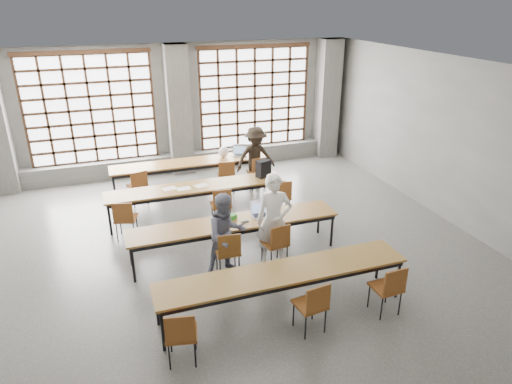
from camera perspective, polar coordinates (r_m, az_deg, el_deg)
floor at (r=8.66m, az=-2.58°, el=-8.95°), size 11.00×11.00×0.00m
ceiling at (r=7.41m, az=-3.08°, el=14.61°), size 11.00×11.00×0.00m
wall_back at (r=13.02m, az=-9.85°, el=10.25°), size 10.00×0.00×10.00m
wall_right at (r=10.36m, az=24.87°, el=5.04°), size 0.00×11.00×11.00m
column_mid at (r=12.75m, az=-9.63°, el=9.99°), size 0.60×0.55×3.50m
column_right at (r=14.18m, az=8.90°, el=11.37°), size 0.60×0.55×3.50m
window_left at (r=12.75m, az=-19.96°, el=9.62°), size 3.32×0.12×3.00m
window_right at (r=13.45m, az=-0.18°, el=11.65°), size 3.32×0.12×3.00m
sill_ledge at (r=13.24m, az=-9.26°, el=3.74°), size 9.80×0.35×0.50m
desk_row_a at (r=11.80m, az=-8.23°, el=3.49°), size 4.00×0.70×0.73m
desk_row_b at (r=10.25m, az=-7.42°, el=0.41°), size 4.00×0.70×0.73m
desk_row_c at (r=8.60m, az=-2.71°, el=-4.07°), size 4.00×0.70×0.73m
desk_row_d at (r=7.15m, az=3.45°, el=-10.28°), size 4.00×0.70×0.73m
chair_back_left at (r=11.11m, az=-14.53°, el=0.97°), size 0.51×0.51×0.88m
chair_back_mid at (r=11.44m, az=-3.70°, el=2.35°), size 0.49×0.49×0.88m
chair_back_right at (r=11.66m, az=0.18°, el=2.83°), size 0.45×0.46×0.88m
chair_mid_left at (r=9.56m, az=-16.10°, el=-2.93°), size 0.52×0.52×0.88m
chair_mid_centre at (r=9.81m, az=-4.34°, el=-1.33°), size 0.45×0.45×0.88m
chair_mid_right at (r=10.22m, az=3.21°, el=-0.26°), size 0.48×0.48×0.88m
chair_front_left at (r=8.06m, az=-3.49°, el=-7.15°), size 0.45×0.45×0.88m
chair_front_right at (r=8.32m, az=2.63°, el=-6.10°), size 0.48×0.49×0.88m
chair_near_left at (r=6.37m, az=-9.36°, el=-16.89°), size 0.50×0.50×0.88m
chair_near_mid at (r=6.84m, az=7.15°, el=-13.55°), size 0.47×0.47×0.88m
chair_near_right at (r=7.42m, az=16.35°, el=-11.14°), size 0.43×0.44×0.88m
student_male at (r=8.25m, az=2.26°, el=-3.59°), size 0.75×0.61×1.77m
student_female at (r=8.06m, az=-3.75°, el=-5.30°), size 0.79×0.65×1.53m
student_back at (r=11.68m, az=-0.06°, el=4.29°), size 1.10×0.69×1.62m
laptop_front at (r=8.79m, az=0.55°, el=-2.48°), size 0.39×0.34×0.26m
laptop_back at (r=12.17m, az=-2.05°, el=4.97°), size 0.43×0.39×0.26m
mouse at (r=8.83m, az=3.24°, el=-2.71°), size 0.10×0.06×0.04m
green_box at (r=8.61m, az=-3.19°, el=-3.23°), size 0.26×0.18×0.09m
phone at (r=8.53m, az=-1.36°, el=-3.75°), size 0.14×0.08×0.01m
paper_sheet_a at (r=10.18m, az=-10.79°, el=0.42°), size 0.33×0.27×0.00m
paper_sheet_b at (r=10.12m, az=-9.03°, el=0.43°), size 0.31×0.22×0.00m
paper_sheet_c at (r=10.24m, az=-6.89°, el=0.82°), size 0.35×0.30×0.00m
backpack at (r=10.60m, az=0.93°, el=2.94°), size 0.37×0.30×0.40m
plastic_bag at (r=11.97m, az=-4.10°, el=5.01°), size 0.29×0.25×0.29m
red_pouch at (r=6.45m, az=-9.32°, el=-16.69°), size 0.21×0.13×0.06m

